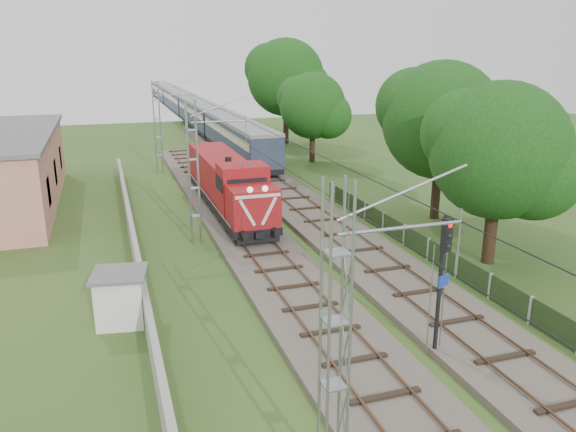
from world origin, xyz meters
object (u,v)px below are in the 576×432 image
object	(u,v)px
relay_hut	(121,297)
coach_rake	(188,106)
signal_post	(443,262)
locomotive	(228,183)

from	to	relation	value
relay_hut	coach_rake	bearing A→B (deg)	79.22
coach_rake	signal_post	bearing A→B (deg)	-91.54
coach_rake	relay_hut	world-z (taller)	coach_rake
locomotive	signal_post	world-z (taller)	signal_post
signal_post	relay_hut	distance (m)	12.46
coach_rake	signal_post	size ratio (longest dim) A/B	16.54
coach_rake	relay_hut	bearing A→B (deg)	-100.78
locomotive	coach_rake	distance (m)	51.25
locomotive	relay_hut	world-z (taller)	locomotive
signal_post	relay_hut	xyz separation A→B (m)	(-10.48, 6.26, -2.52)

